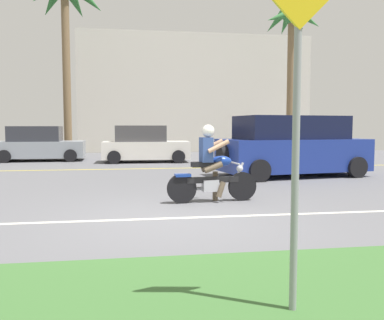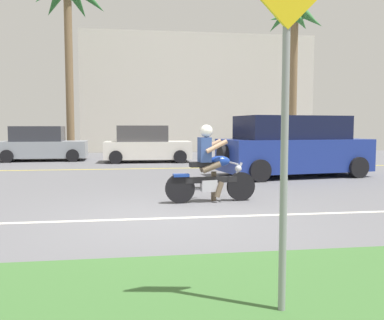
% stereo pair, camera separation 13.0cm
% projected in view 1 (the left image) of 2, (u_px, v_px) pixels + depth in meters
% --- Properties ---
extents(ground, '(56.00, 30.00, 0.04)m').
position_uv_depth(ground, '(160.00, 192.00, 9.93)').
color(ground, slate).
extents(lane_line_near, '(50.40, 0.12, 0.01)m').
position_uv_depth(lane_line_near, '(173.00, 218.00, 6.97)').
color(lane_line_near, silver).
rests_on(lane_line_near, ground).
extents(lane_line_far, '(50.40, 0.12, 0.01)m').
position_uv_depth(lane_line_far, '(149.00, 169.00, 15.22)').
color(lane_line_far, yellow).
rests_on(lane_line_far, ground).
extents(motorcyclist, '(1.91, 0.62, 1.60)m').
position_uv_depth(motorcyclist, '(212.00, 169.00, 8.45)').
color(motorcyclist, black).
rests_on(motorcyclist, ground).
extents(suv_nearby, '(4.89, 2.72, 1.89)m').
position_uv_depth(suv_nearby, '(292.00, 147.00, 12.92)').
color(suv_nearby, navy).
rests_on(suv_nearby, ground).
extents(parked_car_1, '(3.87, 2.11, 1.58)m').
position_uv_depth(parked_car_1, '(40.00, 145.00, 18.74)').
color(parked_car_1, '#8C939E').
rests_on(parked_car_1, ground).
extents(parked_car_2, '(3.79, 1.90, 1.60)m').
position_uv_depth(parked_car_2, '(145.00, 145.00, 18.08)').
color(parked_car_2, white).
rests_on(parked_car_2, ground).
extents(palm_tree_0, '(3.46, 3.38, 8.41)m').
position_uv_depth(palm_tree_0, '(292.00, 30.00, 22.83)').
color(palm_tree_0, brown).
rests_on(palm_tree_0, ground).
extents(palm_tree_1, '(3.86, 4.17, 9.27)m').
position_uv_depth(palm_tree_1, '(66.00, 6.00, 20.87)').
color(palm_tree_1, brown).
rests_on(palm_tree_1, ground).
extents(street_sign, '(0.62, 0.06, 2.92)m').
position_uv_depth(street_sign, '(297.00, 100.00, 3.22)').
color(street_sign, gray).
rests_on(street_sign, ground).
extents(building_far, '(14.96, 4.00, 7.46)m').
position_uv_depth(building_far, '(193.00, 95.00, 27.91)').
color(building_far, beige).
rests_on(building_far, ground).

